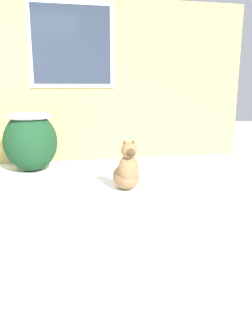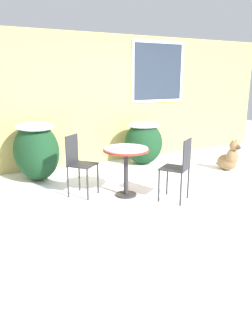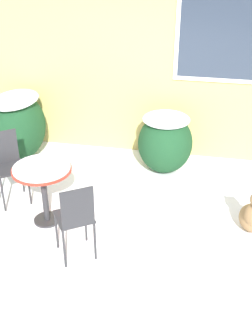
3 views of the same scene
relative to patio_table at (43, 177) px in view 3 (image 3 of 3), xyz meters
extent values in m
plane|color=white|center=(0.88, -0.08, -0.62)|extent=(16.00, 16.00, 0.00)
cube|color=tan|center=(0.88, 2.12, 0.68)|extent=(8.00, 0.06, 2.61)
cube|color=silver|center=(1.94, 2.07, 1.25)|extent=(1.35, 0.04, 1.31)
cube|color=#2D3847|center=(1.94, 2.06, 1.25)|extent=(1.23, 0.01, 1.19)
ellipsoid|color=#194223|center=(-0.98, 1.50, -0.12)|extent=(0.77, 1.07, 1.01)
ellipsoid|color=white|center=(-0.98, 1.50, 0.33)|extent=(0.65, 0.91, 0.12)
ellipsoid|color=#194223|center=(1.25, 1.53, -0.18)|extent=(0.78, 0.79, 0.87)
ellipsoid|color=white|center=(1.25, 1.53, 0.20)|extent=(0.66, 0.67, 0.12)
cylinder|color=#2D2D30|center=(0.00, 0.00, -0.61)|extent=(0.32, 0.32, 0.03)
cylinder|color=#2D2D30|center=(0.00, 0.00, -0.25)|extent=(0.07, 0.07, 0.68)
cylinder|color=red|center=(0.00, 0.00, 0.10)|extent=(0.69, 0.69, 0.03)
cylinder|color=white|center=(0.00, 0.00, 0.12)|extent=(0.66, 0.66, 0.02)
cube|color=#2D2D30|center=(-0.57, 0.33, -0.13)|extent=(0.52, 0.52, 0.02)
cube|color=#2D2D30|center=(-0.68, 0.46, 0.10)|extent=(0.27, 0.23, 0.43)
cylinder|color=#2D2D30|center=(-0.60, 0.09, -0.38)|extent=(0.02, 0.02, 0.48)
cylinder|color=#2D2D30|center=(-0.34, 0.30, -0.38)|extent=(0.02, 0.02, 0.48)
cylinder|color=#2D2D30|center=(-0.55, 0.56, -0.38)|extent=(0.02, 0.02, 0.48)
cube|color=#2D2D30|center=(0.53, -0.50, -0.13)|extent=(0.51, 0.51, 0.02)
cube|color=#2D2D30|center=(0.63, -0.65, 0.10)|extent=(0.29, 0.20, 0.43)
cylinder|color=#2D2D30|center=(0.58, -0.27, -0.38)|extent=(0.02, 0.02, 0.48)
cylinder|color=#2D2D30|center=(0.30, -0.45, -0.38)|extent=(0.02, 0.02, 0.48)
cylinder|color=#2D2D30|center=(0.76, -0.55, -0.38)|extent=(0.02, 0.02, 0.48)
cylinder|color=#2D2D30|center=(0.48, -0.73, -0.38)|extent=(0.02, 0.02, 0.48)
ellipsoid|color=#937047|center=(2.44, 0.52, -0.55)|extent=(0.07, 0.19, 0.06)
camera|label=1|loc=(1.64, -3.46, 0.58)|focal=35.00mm
camera|label=2|loc=(-2.28, -4.19, 1.16)|focal=35.00mm
camera|label=3|loc=(1.77, -3.90, 2.49)|focal=45.00mm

